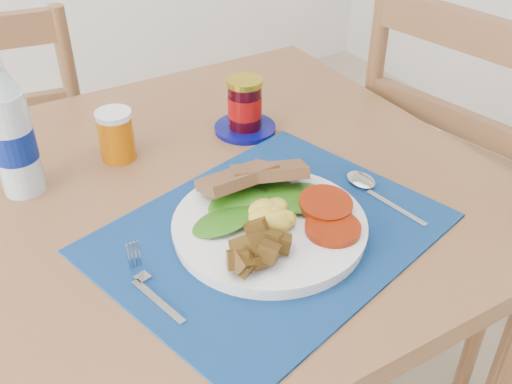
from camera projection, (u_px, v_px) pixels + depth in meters
table at (88, 265)px, 0.98m from camera, size 1.40×0.90×0.75m
chair_far at (4, 143)px, 1.49m from camera, size 0.48×0.46×1.13m
chair_end at (462, 158)px, 1.39m from camera, size 0.49×0.51×1.18m
placemat at (269, 233)px, 0.91m from camera, size 0.58×0.50×0.00m
breakfast_plate at (268, 224)px, 0.90m from camera, size 0.29×0.29×0.07m
fork at (148, 286)px, 0.81m from camera, size 0.04×0.15×0.00m
spoon at (371, 189)px, 1.00m from camera, size 0.04×0.18×0.01m
water_bottle at (12, 135)px, 0.95m from camera, size 0.07×0.07×0.24m
juice_glass at (116, 136)px, 1.07m from camera, size 0.06×0.06×0.09m
jam_on_saucer at (245, 108)px, 1.15m from camera, size 0.12×0.12×0.11m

